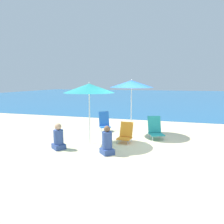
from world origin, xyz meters
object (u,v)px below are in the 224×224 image
Objects in this scene: water_bottle at (107,132)px; beach_chair_orange at (125,134)px; beach_chair_blue at (104,122)px; beach_umbrella_teal at (89,88)px; beach_umbrella_blue at (132,84)px; person_seated_far at (107,142)px; person_seated_near at (58,138)px; beach_chair_teal at (155,129)px.

beach_chair_orange is at bearing -41.99° from water_bottle.
beach_chair_blue is at bearing 135.77° from beach_chair_orange.
beach_chair_blue is 0.72m from water_bottle.
beach_umbrella_teal is 2.01m from beach_umbrella_blue.
beach_chair_orange is at bearing -87.94° from beach_umbrella_blue.
beach_umbrella_teal is 2.46× the size of person_seated_far.
beach_umbrella_teal reaches higher than person_seated_near.
beach_chair_teal is 1.25m from beach_chair_orange.
beach_chair_teal is 1.19× the size of beach_chair_orange.
beach_umbrella_teal is 2.55× the size of person_seated_near.
beach_umbrella_blue is 2.68× the size of person_seated_near.
beach_chair_teal is 3.55m from person_seated_near.
beach_chair_orange is 0.82× the size of person_seated_far.
beach_umbrella_blue is 2.06m from beach_chair_blue.
beach_umbrella_blue is at bearing -43.77° from beach_chair_blue.
beach_umbrella_teal reaches higher than beach_chair_blue.
water_bottle is at bearing 142.91° from beach_chair_orange.
beach_umbrella_blue is 3.17× the size of beach_chair_orange.
beach_chair_teal is 1.95m from water_bottle.
beach_chair_blue is 0.97× the size of person_seated_far.
water_bottle is (-0.74, 2.27, -0.25)m from person_seated_far.
person_seated_near is 1.62m from person_seated_far.
beach_chair_orange is 2.30m from person_seated_near.
person_seated_far is at bearing -94.58° from beach_chair_orange.
person_seated_near is (-0.71, -0.88, -1.56)m from beach_umbrella_teal.
beach_chair_orange is (0.04, -1.18, -1.72)m from beach_umbrella_blue.
beach_chair_orange is 0.85× the size of person_seated_near.
water_bottle is at bearing 15.27° from person_seated_near.
beach_chair_blue is (-2.23, 0.67, 0.02)m from beach_chair_teal.
beach_umbrella_blue is at bearing 56.40° from beach_umbrella_teal.
beach_umbrella_blue reaches higher than person_seated_near.
beach_chair_blue is 1.01× the size of person_seated_near.
beach_chair_blue is 1.19× the size of beach_chair_orange.
beach_chair_teal is at bearing 44.68° from beach_chair_orange.
beach_chair_teal and beach_chair_blue have the same top height.
beach_chair_teal is 1.00× the size of beach_chair_blue.
person_seated_near is at bearing -111.57° from water_bottle.
beach_umbrella_teal reaches higher than water_bottle.
beach_chair_blue is (-1.23, 0.28, -1.63)m from beach_umbrella_blue.
person_seated_near is 3.37× the size of water_bottle.
person_seated_near is (-1.81, -2.54, -1.68)m from beach_umbrella_blue.
beach_chair_teal reaches higher than water_bottle.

